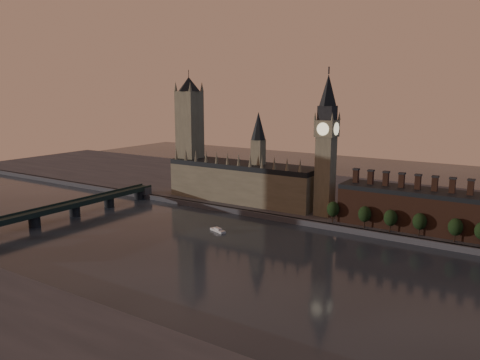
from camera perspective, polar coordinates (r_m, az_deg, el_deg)
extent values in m
plane|color=black|center=(265.99, -1.33, -10.00)|extent=(900.00, 900.00, 0.00)
cube|color=#4E4D53|center=(339.68, 7.29, -5.06)|extent=(900.00, 4.00, 4.00)
cube|color=#4E4D53|center=(420.24, 12.65, -2.14)|extent=(900.00, 180.00, 4.00)
cube|color=#80785B|center=(387.96, 0.30, -0.53)|extent=(130.00, 30.00, 28.00)
cube|color=black|center=(385.11, 0.30, 1.80)|extent=(130.00, 30.00, 4.00)
cube|color=#80785B|center=(375.84, 2.23, 3.11)|extent=(9.00, 9.00, 24.00)
cone|color=black|center=(373.42, 2.26, 6.61)|extent=(12.00, 12.00, 22.00)
cone|color=#80785B|center=(407.98, -7.77, 3.21)|extent=(2.60, 2.60, 10.00)
cone|color=#80785B|center=(401.11, -6.61, 3.11)|extent=(2.60, 2.60, 10.00)
cone|color=#80785B|center=(394.42, -5.40, 3.00)|extent=(2.60, 2.60, 10.00)
cone|color=#80785B|center=(387.91, -4.16, 2.89)|extent=(2.60, 2.60, 10.00)
cone|color=#80785B|center=(381.58, -2.87, 2.77)|extent=(2.60, 2.60, 10.00)
cone|color=#80785B|center=(375.46, -1.54, 2.64)|extent=(2.60, 2.60, 10.00)
cone|color=#80785B|center=(369.55, -0.17, 2.51)|extent=(2.60, 2.60, 10.00)
cone|color=#80785B|center=(363.86, 1.25, 2.38)|extent=(2.60, 2.60, 10.00)
cone|color=#80785B|center=(358.39, 2.70, 2.24)|extent=(2.60, 2.60, 10.00)
cone|color=#80785B|center=(353.17, 4.21, 2.09)|extent=(2.60, 2.60, 10.00)
cone|color=#80785B|center=(348.21, 5.75, 1.94)|extent=(2.60, 2.60, 10.00)
cone|color=#80785B|center=(343.50, 7.35, 1.78)|extent=(2.60, 2.60, 10.00)
cube|color=#80785B|center=(415.11, -6.12, 4.49)|extent=(18.00, 18.00, 90.00)
cone|color=black|center=(412.60, -6.26, 11.55)|extent=(24.00, 24.00, 12.00)
cylinder|color=#232326|center=(412.71, -6.28, 12.38)|extent=(0.50, 0.50, 12.00)
cone|color=#80785B|center=(411.57, -7.86, 11.23)|extent=(3.00, 3.00, 8.00)
cone|color=#80785B|center=(401.32, -6.09, 11.28)|extent=(3.00, 3.00, 8.00)
cone|color=#80785B|center=(423.83, -6.42, 11.25)|extent=(3.00, 3.00, 8.00)
cone|color=#80785B|center=(413.89, -4.67, 11.30)|extent=(3.00, 3.00, 8.00)
cube|color=#80785B|center=(346.53, 10.34, 0.43)|extent=(12.00, 12.00, 58.00)
cube|color=#80785B|center=(342.02, 10.54, 6.21)|extent=(14.00, 14.00, 12.00)
cube|color=#232326|center=(341.33, 10.61, 8.05)|extent=(11.00, 11.00, 10.00)
cone|color=black|center=(340.96, 10.70, 10.73)|extent=(13.00, 13.00, 22.00)
cylinder|color=#232326|center=(341.23, 10.78, 13.00)|extent=(1.00, 1.00, 5.00)
cylinder|color=beige|center=(335.40, 10.07, 6.13)|extent=(9.00, 0.50, 9.00)
cylinder|color=beige|center=(348.66, 11.00, 6.28)|extent=(9.00, 0.50, 9.00)
cylinder|color=beige|center=(344.82, 9.43, 6.28)|extent=(0.50, 9.00, 9.00)
cylinder|color=beige|center=(339.34, 11.67, 6.13)|extent=(0.50, 9.00, 9.00)
cone|color=#80785B|center=(338.02, 9.14, 7.73)|extent=(2.00, 2.00, 6.00)
cone|color=#80785B|center=(332.97, 11.20, 7.61)|extent=(2.00, 2.00, 6.00)
cone|color=#80785B|center=(349.92, 10.02, 7.81)|extent=(2.00, 2.00, 6.00)
cone|color=#80785B|center=(345.05, 12.02, 7.69)|extent=(2.00, 2.00, 6.00)
cube|color=#4D2B1D|center=(330.35, 21.52, -3.69)|extent=(110.00, 25.00, 24.00)
cube|color=black|center=(327.39, 21.68, -1.40)|extent=(110.00, 25.00, 3.00)
cube|color=#4D2B1D|center=(338.10, 13.95, 0.46)|extent=(3.50, 3.50, 9.00)
cube|color=#232326|center=(337.26, 13.99, 1.29)|extent=(4.20, 4.20, 1.00)
cube|color=#4D2B1D|center=(334.94, 15.64, 0.28)|extent=(3.50, 3.50, 9.00)
cube|color=#232326|center=(334.09, 15.68, 1.12)|extent=(4.20, 4.20, 1.00)
cube|color=#4D2B1D|center=(332.07, 17.35, 0.10)|extent=(3.50, 3.50, 9.00)
cube|color=#232326|center=(331.21, 17.40, 0.95)|extent=(4.20, 4.20, 1.00)
cube|color=#4D2B1D|center=(329.50, 19.09, -0.09)|extent=(3.50, 3.50, 9.00)
cube|color=#232326|center=(328.64, 19.15, 0.77)|extent=(4.20, 4.20, 1.00)
cube|color=#4D2B1D|center=(327.25, 20.86, -0.28)|extent=(3.50, 3.50, 9.00)
cube|color=#232326|center=(326.38, 20.92, 0.58)|extent=(4.20, 4.20, 1.00)
cube|color=#4D2B1D|center=(325.32, 22.66, -0.47)|extent=(3.50, 3.50, 9.00)
cube|color=#232326|center=(324.44, 22.72, 0.40)|extent=(4.20, 4.20, 1.00)
cube|color=#4D2B1D|center=(323.72, 24.47, -0.66)|extent=(3.50, 3.50, 9.00)
cube|color=#232326|center=(322.84, 24.54, 0.21)|extent=(4.20, 4.20, 1.00)
cube|color=#4D2B1D|center=(322.44, 26.30, -0.86)|extent=(3.50, 3.50, 9.00)
cube|color=#232326|center=(321.56, 26.37, 0.02)|extent=(4.20, 4.20, 1.00)
cylinder|color=black|center=(333.88, 11.24, -4.58)|extent=(0.80, 0.80, 6.00)
ellipsoid|color=black|center=(332.23, 11.28, -3.50)|extent=(8.60, 8.60, 10.75)
cylinder|color=black|center=(325.68, 14.90, -5.13)|extent=(0.80, 0.80, 6.00)
ellipsoid|color=black|center=(323.98, 14.95, -4.03)|extent=(8.60, 8.60, 10.75)
cylinder|color=black|center=(320.88, 17.80, -5.53)|extent=(0.80, 0.80, 6.00)
ellipsoid|color=black|center=(319.16, 17.87, -4.41)|extent=(8.60, 8.60, 10.75)
cylinder|color=black|center=(318.56, 20.97, -5.86)|extent=(0.80, 0.80, 6.00)
ellipsoid|color=black|center=(316.83, 21.05, -4.73)|extent=(8.60, 8.60, 10.75)
cylinder|color=black|center=(314.39, 24.69, -6.36)|extent=(0.80, 0.80, 6.00)
ellipsoid|color=black|center=(312.64, 24.78, -5.22)|extent=(8.60, 8.60, 10.75)
cube|color=black|center=(366.90, -22.27, -3.47)|extent=(12.00, 200.00, 2.50)
cube|color=black|center=(370.91, -22.78, -3.06)|extent=(1.00, 200.00, 1.30)
cube|color=black|center=(362.05, -21.79, -3.31)|extent=(1.00, 200.00, 1.30)
cube|color=#4E4D53|center=(426.62, -11.78, -1.22)|extent=(14.00, 8.00, 6.00)
cylinder|color=#232326|center=(361.76, -23.77, -4.62)|extent=(8.00, 8.00, 7.75)
cylinder|color=#232326|center=(380.54, -19.51, -3.58)|extent=(8.00, 8.00, 7.75)
cylinder|color=#232326|center=(401.33, -15.67, -2.62)|extent=(8.00, 8.00, 7.75)
cylinder|color=#232326|center=(423.84, -12.24, -1.75)|extent=(8.00, 8.00, 7.75)
cube|color=silver|center=(321.10, -2.72, -6.16)|extent=(13.66, 7.85, 1.50)
cube|color=silver|center=(320.71, -2.72, -5.94)|extent=(6.25, 4.51, 1.13)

